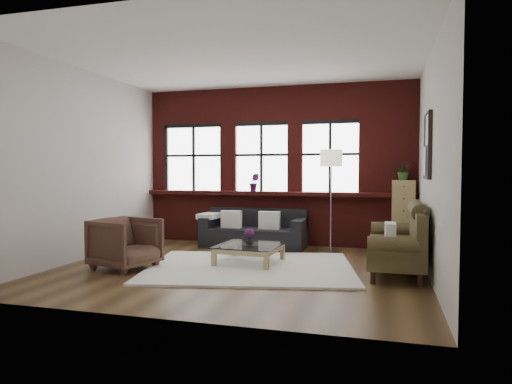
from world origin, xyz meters
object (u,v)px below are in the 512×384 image
(floor_lamp, at_px, (331,197))
(vase, at_px, (249,240))
(armchair, at_px, (126,243))
(vintage_settee, at_px, (395,237))
(drawer_chest, at_px, (403,216))
(dark_sofa, at_px, (254,229))
(coffee_table, at_px, (249,255))

(floor_lamp, bearing_deg, vase, -127.69)
(vase, bearing_deg, armchair, -154.33)
(vase, relative_size, floor_lamp, 0.07)
(vintage_settee, relative_size, drawer_chest, 1.46)
(armchair, relative_size, floor_lamp, 0.42)
(armchair, height_order, drawer_chest, drawer_chest)
(dark_sofa, bearing_deg, armchair, -119.41)
(dark_sofa, xyz_separation_m, floor_lamp, (1.50, -0.11, 0.65))
(drawer_chest, bearing_deg, coffee_table, -141.59)
(armchair, distance_m, floor_lamp, 3.71)
(coffee_table, distance_m, drawer_chest, 3.12)
(armchair, distance_m, vase, 1.92)
(dark_sofa, xyz_separation_m, vase, (0.37, -1.57, 0.03))
(vintage_settee, xyz_separation_m, floor_lamp, (-1.11, 1.40, 0.50))
(drawer_chest, bearing_deg, armchair, -146.48)
(armchair, relative_size, vase, 5.86)
(vintage_settee, height_order, coffee_table, vintage_settee)
(dark_sofa, relative_size, coffee_table, 2.06)
(floor_lamp, bearing_deg, armchair, -141.27)
(coffee_table, bearing_deg, drawer_chest, 38.41)
(floor_lamp, bearing_deg, vintage_settee, -51.60)
(dark_sofa, distance_m, vase, 1.61)
(dark_sofa, xyz_separation_m, drawer_chest, (2.79, 0.34, 0.30))
(drawer_chest, height_order, floor_lamp, floor_lamp)
(armchair, xyz_separation_m, coffee_table, (1.73, 0.83, -0.24))
(drawer_chest, relative_size, floor_lamp, 0.65)
(vintage_settee, bearing_deg, vase, -178.46)
(dark_sofa, bearing_deg, drawer_chest, 7.01)
(vintage_settee, xyz_separation_m, vase, (-2.23, -0.06, -0.13))
(vintage_settee, height_order, drawer_chest, drawer_chest)
(vase, xyz_separation_m, floor_lamp, (1.13, 1.46, 0.62))
(vintage_settee, distance_m, vase, 2.24)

